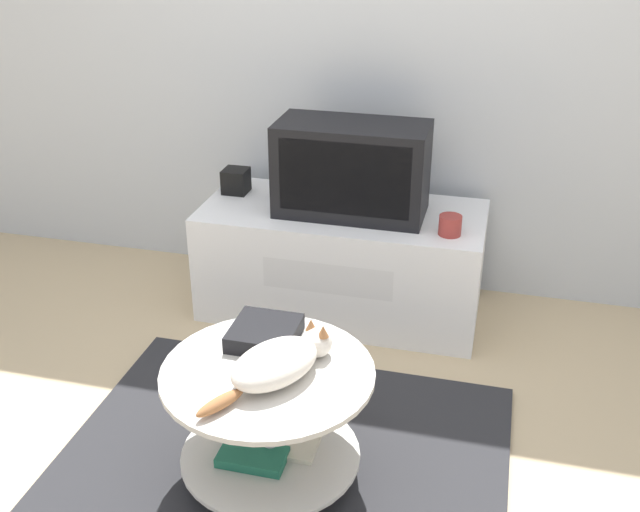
# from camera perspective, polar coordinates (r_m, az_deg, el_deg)

# --- Properties ---
(ground_plane) EXTENTS (12.00, 12.00, 0.00)m
(ground_plane) POSITION_cam_1_polar(r_m,az_deg,el_deg) (2.58, -3.89, -17.57)
(ground_plane) COLOR tan
(wall_back) EXTENTS (8.00, 0.05, 2.60)m
(wall_back) POSITION_cam_1_polar(r_m,az_deg,el_deg) (3.45, 4.07, 18.14)
(wall_back) COLOR silver
(wall_back) RESTS_ON ground_plane
(rug) EXTENTS (1.52, 1.50, 0.02)m
(rug) POSITION_cam_1_polar(r_m,az_deg,el_deg) (2.58, -3.90, -17.40)
(rug) COLOR #28282B
(rug) RESTS_ON ground_plane
(tv_stand) EXTENTS (1.26, 0.57, 0.50)m
(tv_stand) POSITION_cam_1_polar(r_m,az_deg,el_deg) (3.43, 1.68, -0.33)
(tv_stand) COLOR white
(tv_stand) RESTS_ON ground_plane
(tv) EXTENTS (0.64, 0.32, 0.40)m
(tv) POSITION_cam_1_polar(r_m,az_deg,el_deg) (3.23, 2.42, 6.63)
(tv) COLOR black
(tv) RESTS_ON tv_stand
(speaker) EXTENTS (0.11, 0.11, 0.11)m
(speaker) POSITION_cam_1_polar(r_m,az_deg,el_deg) (3.52, -6.43, 5.71)
(speaker) COLOR black
(speaker) RESTS_ON tv_stand
(mug) EXTENTS (0.09, 0.09, 0.08)m
(mug) POSITION_cam_1_polar(r_m,az_deg,el_deg) (3.11, 9.88, 2.32)
(mug) COLOR #99332D
(mug) RESTS_ON tv_stand
(coffee_table) EXTENTS (0.67, 0.67, 0.43)m
(coffee_table) POSITION_cam_1_polar(r_m,az_deg,el_deg) (2.44, -3.93, -11.90)
(coffee_table) COLOR #B2B2B7
(coffee_table) RESTS_ON rug
(dvd_box) EXTENTS (0.21, 0.22, 0.06)m
(dvd_box) POSITION_cam_1_polar(r_m,az_deg,el_deg) (2.47, -4.24, -5.89)
(dvd_box) COLOR black
(dvd_box) RESTS_ON coffee_table
(cat) EXTENTS (0.32, 0.47, 0.12)m
(cat) POSITION_cam_1_polar(r_m,az_deg,el_deg) (2.28, -3.16, -8.05)
(cat) COLOR silver
(cat) RESTS_ON coffee_table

